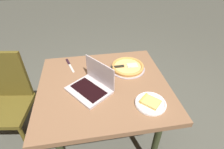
# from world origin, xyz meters

# --- Properties ---
(ground_plane) EXTENTS (12.00, 12.00, 0.00)m
(ground_plane) POSITION_xyz_m (0.00, 0.00, 0.00)
(ground_plane) COLOR #4D4D43
(dining_table) EXTENTS (1.04, 0.94, 0.74)m
(dining_table) POSITION_xyz_m (0.00, 0.00, 0.66)
(dining_table) COLOR brown
(dining_table) RESTS_ON ground_plane
(laptop) EXTENTS (0.38, 0.39, 0.21)m
(laptop) POSITION_xyz_m (-0.09, -0.04, 0.79)
(laptop) COLOR #BFB0B1
(laptop) RESTS_ON dining_table
(pizza_plate) EXTENTS (0.22, 0.22, 0.04)m
(pizza_plate) POSITION_xyz_m (0.30, -0.27, 0.76)
(pizza_plate) COLOR white
(pizza_plate) RESTS_ON dining_table
(pizza_tray) EXTENTS (0.31, 0.31, 0.04)m
(pizza_tray) POSITION_xyz_m (0.24, 0.18, 0.77)
(pizza_tray) COLOR #A1969F
(pizza_tray) RESTS_ON dining_table
(table_knife) EXTENTS (0.09, 0.23, 0.01)m
(table_knife) POSITION_xyz_m (-0.28, 0.34, 0.75)
(table_knife) COLOR beige
(table_knife) RESTS_ON dining_table
(chair_near) EXTENTS (0.45, 0.45, 0.95)m
(chair_near) POSITION_xyz_m (-0.86, 0.20, 0.54)
(chair_near) COLOR #554718
(chair_near) RESTS_ON ground_plane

